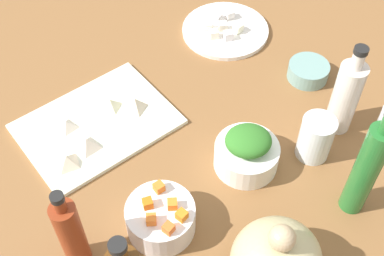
# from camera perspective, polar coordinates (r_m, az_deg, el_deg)

# --- Properties ---
(tabletop) EXTENTS (1.90, 1.90, 0.03)m
(tabletop) POSITION_cam_1_polar(r_m,az_deg,el_deg) (1.13, 0.00, -2.11)
(tabletop) COLOR brown
(tabletop) RESTS_ON ground
(cutting_board) EXTENTS (0.34, 0.26, 0.01)m
(cutting_board) POSITION_cam_1_polar(r_m,az_deg,el_deg) (1.16, -10.62, 0.42)
(cutting_board) COLOR silver
(cutting_board) RESTS_ON tabletop
(plate_tofu) EXTENTS (0.23, 0.23, 0.01)m
(plate_tofu) POSITION_cam_1_polar(r_m,az_deg,el_deg) (1.37, 3.76, 10.92)
(plate_tofu) COLOR white
(plate_tofu) RESTS_ON tabletop
(bowl_greens) EXTENTS (0.13, 0.13, 0.06)m
(bowl_greens) POSITION_cam_1_polar(r_m,az_deg,el_deg) (1.06, 6.12, -3.12)
(bowl_greens) COLOR white
(bowl_greens) RESTS_ON tabletop
(bowl_carrots) EXTENTS (0.13, 0.13, 0.06)m
(bowl_carrots) POSITION_cam_1_polar(r_m,az_deg,el_deg) (0.97, -3.54, -10.11)
(bowl_carrots) COLOR white
(bowl_carrots) RESTS_ON tabletop
(bowl_small_side) EXTENTS (0.10, 0.10, 0.04)m
(bowl_small_side) POSITION_cam_1_polar(r_m,az_deg,el_deg) (1.27, 12.93, 6.23)
(bowl_small_side) COLOR #739C96
(bowl_small_side) RESTS_ON tabletop
(bottle_0) EXTENTS (0.05, 0.05, 0.28)m
(bottle_0) POSITION_cam_1_polar(r_m,az_deg,el_deg) (0.98, 19.01, -4.40)
(bottle_0) COLOR #256D2C
(bottle_0) RESTS_ON tabletop
(bottle_1) EXTENTS (0.05, 0.05, 0.21)m
(bottle_1) POSITION_cam_1_polar(r_m,az_deg,el_deg) (0.91, -13.46, -11.47)
(bottle_1) COLOR maroon
(bottle_1) RESTS_ON tabletop
(bottle_2) EXTENTS (0.06, 0.06, 0.23)m
(bottle_2) POSITION_cam_1_polar(r_m,az_deg,el_deg) (1.12, 16.89, 3.47)
(bottle_2) COLOR beige
(bottle_2) RESTS_ON tabletop
(drinking_glass_2) EXTENTS (0.07, 0.07, 0.10)m
(drinking_glass_2) POSITION_cam_1_polar(r_m,az_deg,el_deg) (1.09, 13.72, -1.08)
(drinking_glass_2) COLOR white
(drinking_glass_2) RESTS_ON tabletop
(carrot_cube_0) EXTENTS (0.02, 0.02, 0.02)m
(carrot_cube_0) POSITION_cam_1_polar(r_m,az_deg,el_deg) (0.94, -2.22, -8.56)
(carrot_cube_0) COLOR orange
(carrot_cube_0) RESTS_ON bowl_carrots
(carrot_cube_1) EXTENTS (0.02, 0.02, 0.02)m
(carrot_cube_1) POSITION_cam_1_polar(r_m,az_deg,el_deg) (0.93, -4.61, -10.21)
(carrot_cube_1) COLOR orange
(carrot_cube_1) RESTS_ON bowl_carrots
(carrot_cube_2) EXTENTS (0.02, 0.02, 0.02)m
(carrot_cube_2) POSITION_cam_1_polar(r_m,az_deg,el_deg) (0.94, -5.00, -8.42)
(carrot_cube_2) COLOR orange
(carrot_cube_2) RESTS_ON bowl_carrots
(carrot_cube_3) EXTENTS (0.02, 0.02, 0.02)m
(carrot_cube_3) POSITION_cam_1_polar(r_m,az_deg,el_deg) (0.96, -3.74, -6.65)
(carrot_cube_3) COLOR orange
(carrot_cube_3) RESTS_ON bowl_carrots
(carrot_cube_4) EXTENTS (0.02, 0.02, 0.02)m
(carrot_cube_4) POSITION_cam_1_polar(r_m,az_deg,el_deg) (0.93, -1.16, -9.78)
(carrot_cube_4) COLOR orange
(carrot_cube_4) RESTS_ON bowl_carrots
(carrot_cube_5) EXTENTS (0.02, 0.02, 0.02)m
(carrot_cube_5) POSITION_cam_1_polar(r_m,az_deg,el_deg) (0.92, -2.65, -11.19)
(carrot_cube_5) COLOR orange
(carrot_cube_5) RESTS_ON bowl_carrots
(chopped_greens_mound) EXTENTS (0.12, 0.12, 0.04)m
(chopped_greens_mound) POSITION_cam_1_polar(r_m,az_deg,el_deg) (1.02, 6.36, -1.43)
(chopped_greens_mound) COLOR #317326
(chopped_greens_mound) RESTS_ON bowl_greens
(tofu_cube_0) EXTENTS (0.03, 0.03, 0.02)m
(tofu_cube_0) POSITION_cam_1_polar(r_m,az_deg,el_deg) (1.36, 5.18, 11.13)
(tofu_cube_0) COLOR white
(tofu_cube_0) RESTS_ON plate_tofu
(tofu_cube_1) EXTENTS (0.03, 0.03, 0.02)m
(tofu_cube_1) POSITION_cam_1_polar(r_m,az_deg,el_deg) (1.33, 2.50, 10.50)
(tofu_cube_1) COLOR #EDE6CE
(tofu_cube_1) RESTS_ON plate_tofu
(tofu_cube_2) EXTENTS (0.03, 0.03, 0.02)m
(tofu_cube_2) POSITION_cam_1_polar(r_m,az_deg,el_deg) (1.33, 4.07, 10.33)
(tofu_cube_2) COLOR silver
(tofu_cube_2) RESTS_ON plate_tofu
(tofu_cube_3) EXTENTS (0.03, 0.03, 0.02)m
(tofu_cube_3) POSITION_cam_1_polar(r_m,az_deg,el_deg) (1.38, 2.83, 12.26)
(tofu_cube_3) COLOR white
(tofu_cube_3) RESTS_ON plate_tofu
(tofu_cube_4) EXTENTS (0.02, 0.02, 0.02)m
(tofu_cube_4) POSITION_cam_1_polar(r_m,az_deg,el_deg) (1.40, 4.20, 12.60)
(tofu_cube_4) COLOR silver
(tofu_cube_4) RESTS_ON plate_tofu
(tofu_cube_5) EXTENTS (0.03, 0.03, 0.02)m
(tofu_cube_5) POSITION_cam_1_polar(r_m,az_deg,el_deg) (1.36, 1.85, 11.39)
(tofu_cube_5) COLOR silver
(tofu_cube_5) RESTS_ON plate_tofu
(tofu_cube_6) EXTENTS (0.03, 0.03, 0.02)m
(tofu_cube_6) POSITION_cam_1_polar(r_m,az_deg,el_deg) (1.36, 3.49, 11.34)
(tofu_cube_6) COLOR white
(tofu_cube_6) RESTS_ON plate_tofu
(dumpling_0) EXTENTS (0.05, 0.05, 0.02)m
(dumpling_0) POSITION_cam_1_polar(r_m,az_deg,el_deg) (1.15, -13.93, 0.37)
(dumpling_0) COLOR beige
(dumpling_0) RESTS_ON cutting_board
(dumpling_1) EXTENTS (0.05, 0.06, 0.03)m
(dumpling_1) POSITION_cam_1_polar(r_m,az_deg,el_deg) (1.16, -6.41, 2.76)
(dumpling_1) COLOR beige
(dumpling_1) RESTS_ON cutting_board
(dumpling_2) EXTENTS (0.06, 0.06, 0.03)m
(dumpling_2) POSITION_cam_1_polar(r_m,az_deg,el_deg) (1.09, -13.86, -3.54)
(dumpling_2) COLOR beige
(dumpling_2) RESTS_ON cutting_board
(dumpling_3) EXTENTS (0.06, 0.06, 0.03)m
(dumpling_3) POSITION_cam_1_polar(r_m,az_deg,el_deg) (1.10, -11.71, -1.71)
(dumpling_3) COLOR beige
(dumpling_3) RESTS_ON cutting_board
(dumpling_4) EXTENTS (0.04, 0.05, 0.02)m
(dumpling_4) POSITION_cam_1_polar(r_m,az_deg,el_deg) (1.17, -9.17, 2.75)
(dumpling_4) COLOR beige
(dumpling_4) RESTS_ON cutting_board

